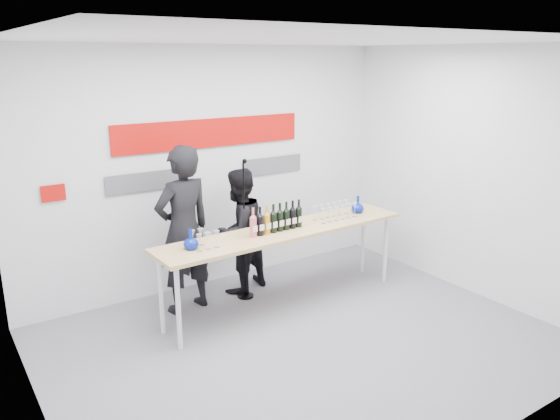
{
  "coord_description": "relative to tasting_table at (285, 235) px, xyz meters",
  "views": [
    {
      "loc": [
        -3.04,
        -4.06,
        2.85
      ],
      "look_at": [
        0.33,
        0.95,
        1.15
      ],
      "focal_mm": 35.0,
      "sensor_mm": 36.0,
      "label": 1
    }
  ],
  "objects": [
    {
      "name": "tasting_table",
      "position": [
        0.0,
        0.0,
        0.0
      ],
      "size": [
        3.15,
        0.73,
        0.94
      ],
      "rotation": [
        0.0,
        0.0,
        0.03
      ],
      "color": "#D4B572",
      "rests_on": "ground"
    },
    {
      "name": "decanter_left",
      "position": [
        -1.17,
        -0.0,
        0.18
      ],
      "size": [
        0.16,
        0.16,
        0.21
      ],
      "primitive_type": null,
      "color": "#071D90",
      "rests_on": "tasting_table"
    },
    {
      "name": "glasses_left",
      "position": [
        -1.05,
        -0.05,
        0.16
      ],
      "size": [
        0.27,
        0.23,
        0.18
      ],
      "color": "silver",
      "rests_on": "tasting_table"
    },
    {
      "name": "ground",
      "position": [
        -0.33,
        -0.85,
        -0.87
      ],
      "size": [
        5.0,
        5.0,
        0.0
      ],
      "primitive_type": "plane",
      "color": "slate",
      "rests_on": "ground"
    },
    {
      "name": "wine_bottles",
      "position": [
        -0.12,
        -0.01,
        0.24
      ],
      "size": [
        0.71,
        0.1,
        0.33
      ],
      "rotation": [
        0.0,
        0.0,
        0.03
      ],
      "color": "#CC5966",
      "rests_on": "tasting_table"
    },
    {
      "name": "presenter_right",
      "position": [
        -0.22,
        0.68,
        -0.09
      ],
      "size": [
        0.9,
        0.79,
        1.56
      ],
      "primitive_type": "imported",
      "rotation": [
        0.0,
        0.0,
        3.44
      ],
      "color": "black",
      "rests_on": "ground"
    },
    {
      "name": "decanter_right",
      "position": [
        1.17,
        0.07,
        0.18
      ],
      "size": [
        0.16,
        0.16,
        0.21
      ],
      "primitive_type": null,
      "color": "#071D90",
      "rests_on": "tasting_table"
    },
    {
      "name": "signage",
      "position": [
        -0.39,
        1.12,
        0.94
      ],
      "size": [
        3.38,
        0.02,
        0.79
      ],
      "color": "#B90C07",
      "rests_on": "back_wall"
    },
    {
      "name": "back_wall",
      "position": [
        -0.33,
        1.15,
        0.63
      ],
      "size": [
        5.0,
        0.04,
        3.0
      ],
      "primitive_type": "cube",
      "color": "silver",
      "rests_on": "ground"
    },
    {
      "name": "mic_stand",
      "position": [
        -0.28,
        0.45,
        -0.34
      ],
      "size": [
        0.2,
        0.2,
        1.73
      ],
      "rotation": [
        0.0,
        0.0,
        -0.33
      ],
      "color": "black",
      "rests_on": "ground"
    },
    {
      "name": "glasses_right",
      "position": [
        0.76,
        0.02,
        0.16
      ],
      "size": [
        0.57,
        0.24,
        0.18
      ],
      "color": "silver",
      "rests_on": "tasting_table"
    },
    {
      "name": "presenter_left",
      "position": [
        -1.01,
        0.55,
        0.1
      ],
      "size": [
        0.77,
        0.58,
        1.94
      ],
      "primitive_type": "imported",
      "rotation": [
        0.0,
        0.0,
        3.31
      ],
      "color": "black",
      "rests_on": "ground"
    }
  ]
}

